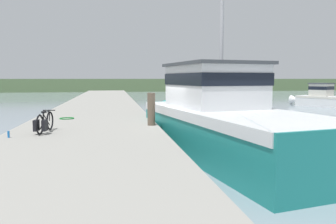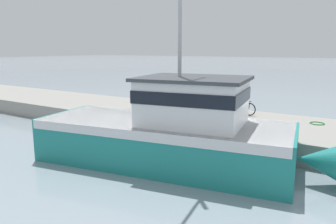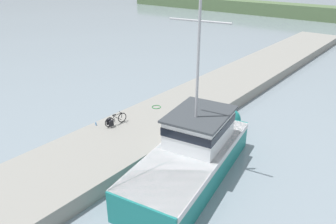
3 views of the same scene
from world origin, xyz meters
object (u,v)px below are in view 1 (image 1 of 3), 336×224
at_px(mooring_post, 151,109).
at_px(water_bottle_by_bike, 9,134).
at_px(boat_green_anchored, 325,98).
at_px(boat_orange_near, 232,102).
at_px(bicycle_touring, 44,123).
at_px(fishing_boat_main, 222,117).

height_order(mooring_post, water_bottle_by_bike, mooring_post).
distance_m(boat_green_anchored, mooring_post, 26.25).
bearing_deg(boat_orange_near, water_bottle_by_bike, -118.47).
relative_size(bicycle_touring, mooring_post, 1.31).
bearing_deg(boat_orange_near, mooring_post, -110.50).
distance_m(bicycle_touring, mooring_post, 4.11).
bearing_deg(boat_green_anchored, water_bottle_by_bike, -171.74).
xyz_separation_m(boat_orange_near, bicycle_touring, (-13.14, -16.55, 0.57)).
bearing_deg(water_bottle_by_bike, mooring_post, 22.73).
xyz_separation_m(fishing_boat_main, bicycle_touring, (-6.46, 0.02, -0.07)).
height_order(bicycle_touring, mooring_post, mooring_post).
distance_m(fishing_boat_main, mooring_post, 2.85).
xyz_separation_m(fishing_boat_main, boat_orange_near, (6.68, 16.57, -0.64)).
xyz_separation_m(boat_green_anchored, boat_orange_near, (-10.60, -1.88, -0.16)).
relative_size(fishing_boat_main, boat_orange_near, 1.73).
bearing_deg(fishing_boat_main, boat_green_anchored, 36.73).
distance_m(bicycle_touring, water_bottle_by_bike, 1.24).
bearing_deg(bicycle_touring, water_bottle_by_bike, -131.95).
bearing_deg(fishing_boat_main, boat_orange_near, 57.89).
bearing_deg(boat_green_anchored, fishing_boat_main, -162.80).
bearing_deg(mooring_post, fishing_boat_main, -26.22).
distance_m(fishing_boat_main, boat_orange_near, 17.87).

